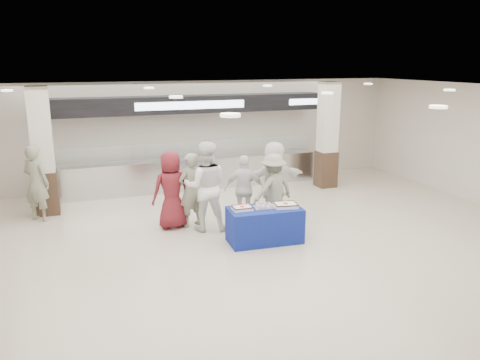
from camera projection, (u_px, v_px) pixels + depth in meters
name	position (u px, v px, depth m)	size (l,w,h in m)	color
ground	(255.00, 254.00, 9.42)	(14.00, 14.00, 0.00)	beige
serving_line	(190.00, 151.00, 14.06)	(8.70, 0.85, 2.80)	silver
column_left	(43.00, 155.00, 11.58)	(0.55, 0.55, 3.20)	#332217
column_right	(327.00, 137.00, 14.18)	(0.55, 0.55, 3.20)	#332217
display_table	(265.00, 225.00, 10.00)	(1.55, 0.78, 0.75)	navy
sheet_cake_left	(242.00, 208.00, 9.80)	(0.41, 0.32, 0.09)	white
sheet_cake_right	(286.00, 205.00, 9.98)	(0.54, 0.45, 0.10)	white
cupcake_tray	(264.00, 206.00, 9.94)	(0.48, 0.38, 0.07)	#A9AAAE
civilian_maroon	(171.00, 190.00, 10.73)	(0.89, 0.58, 1.81)	maroon
soldier_a	(191.00, 190.00, 10.85)	(0.64, 0.42, 1.75)	gray
chef_tall	(206.00, 186.00, 10.57)	(1.00, 0.78, 2.05)	white
chef_short	(245.00, 189.00, 11.13)	(0.96, 0.40, 1.64)	white
soldier_b	(273.00, 189.00, 11.00)	(1.10, 0.63, 1.70)	gray
civilian_white	(274.00, 179.00, 11.49)	(1.77, 0.56, 1.90)	white
soldier_bg	(36.00, 183.00, 11.23)	(0.68, 0.45, 1.87)	gray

